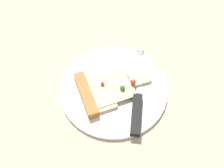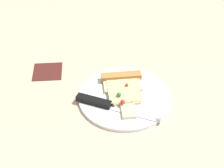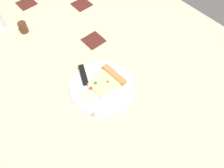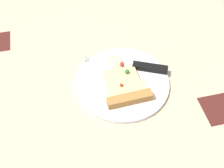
{
  "view_description": "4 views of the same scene",
  "coord_description": "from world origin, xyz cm",
  "views": [
    {
      "loc": [
        -26.79,
        17.92,
        56.46
      ],
      "look_at": [
        5.22,
        7.35,
        3.72
      ],
      "focal_mm": 42.89,
      "sensor_mm": 36.0,
      "label": 1
    },
    {
      "loc": [
        -3.1,
        -60.96,
        64.1
      ],
      "look_at": [
        2.24,
        8.99,
        3.65
      ],
      "focal_mm": 52.31,
      "sensor_mm": 36.0,
      "label": 2
    },
    {
      "loc": [
        47.29,
        -23.84,
        80.35
      ],
      "look_at": [
        8.66,
        9.74,
        3.01
      ],
      "focal_mm": 37.34,
      "sensor_mm": 36.0,
      "label": 3
    },
    {
      "loc": [
        19.38,
        54.08,
        61.53
      ],
      "look_at": [
        8.74,
        7.77,
        1.92
      ],
      "focal_mm": 45.1,
      "sensor_mm": 36.0,
      "label": 4
    }
  ],
  "objects": [
    {
      "name": "pizza_slice",
      "position": [
        5.51,
        9.31,
        1.81
      ],
      "size": [
        12.09,
        17.69,
        2.6
      ],
      "rotation": [
        0.0,
        0.0,
        3.18
      ],
      "color": "beige",
      "rests_on": "plate"
    },
    {
      "name": "plate",
      "position": [
        5.63,
        6.75,
        0.51
      ],
      "size": [
        26.24,
        26.24,
        1.02
      ],
      "primitive_type": "cylinder",
      "color": "silver",
      "rests_on": "ground_plane"
    },
    {
      "name": "knife",
      "position": [
        0.96,
        2.4,
        1.62
      ],
      "size": [
        22.68,
        11.93,
        2.45
      ],
      "rotation": [
        0.0,
        0.0,
        4.28
      ],
      "color": "silver",
      "rests_on": "plate"
    },
    {
      "name": "ground_plane",
      "position": [
        -0.0,
        0.02,
        -1.5
      ],
      "size": [
        150.64,
        150.64,
        3.0
      ],
      "color": "#C6B293",
      "rests_on": "ground"
    }
  ]
}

